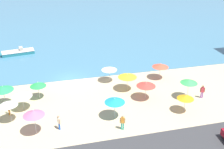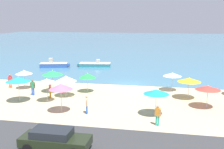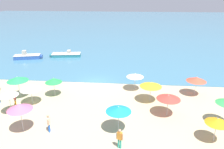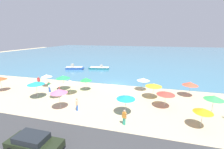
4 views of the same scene
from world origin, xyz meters
TOP-DOWN VIEW (x-y plane):
  - ground_plane at (0.00, 0.00)m, footprint 160.00×160.00m
  - sea at (0.00, 55.00)m, footprint 150.00×110.00m
  - beach_umbrella_0 at (-4.07, -4.14)m, footprint 1.92×1.92m
  - beach_umbrella_1 at (13.32, -8.49)m, footprint 2.04×2.04m
  - beach_umbrella_2 at (3.76, -10.38)m, footprint 2.19×2.19m
  - beach_umbrella_3 at (5.24, -1.72)m, footprint 2.09×2.09m
  - beach_umbrella_4 at (-9.75, -9.00)m, footprint 2.42×2.42m
  - beach_umbrella_5 at (-7.02, -8.44)m, footprint 1.85×1.85m
  - beach_umbrella_6 at (6.89, -4.63)m, footprint 2.39×2.39m
  - beach_umbrella_7 at (8.37, -7.36)m, footprint 2.30×2.30m
  - beach_umbrella_8 at (-5.82, -6.28)m, footprint 2.22×2.22m
  - beach_umbrella_9 at (-11.75, -4.15)m, footprint 1.94×1.94m
  - beach_umbrella_10 at (12.24, -2.50)m, footprint 2.24×2.24m
  - beach_umbrella_11 at (-4.47, -11.18)m, footprint 2.11×2.11m
  - beach_umbrella_12 at (-7.90, -4.90)m, footprint 2.34×2.34m
  - beach_umbrella_13 at (11.57, -11.10)m, footprint 1.85×1.85m
  - beach_umbrella_14 at (-17.52, -8.17)m, footprint 2.03×2.03m
  - bather_0 at (-9.56, -6.47)m, footprint 0.57×0.26m
  - bather_2 at (-2.18, -11.05)m, footprint 0.30×0.56m
  - bather_3 at (-13.69, -4.00)m, footprint 0.55×0.31m
  - bather_4 at (4.00, -12.61)m, footprint 0.54×0.33m
  - bather_5 at (-7.28, -7.10)m, footprint 0.38×0.50m
  - parked_car_2 at (-2.29, -18.05)m, footprint 4.45×1.86m
  - skiff_nearshore at (-7.39, 11.95)m, footprint 5.78×2.60m
  - skiff_offshore at (-13.91, 9.84)m, footprint 5.03×2.66m

SIDE VIEW (x-z plane):
  - ground_plane at x=0.00m, z-range 0.00..0.00m
  - sea at x=0.00m, z-range 0.00..0.05m
  - skiff_nearshore at x=-7.39m, z-range -0.20..0.97m
  - skiff_offshore at x=-13.91m, z-range -0.29..1.24m
  - parked_car_2 at x=-2.29m, z-range 0.11..1.48m
  - bather_2 at x=-2.18m, z-range 0.10..1.76m
  - bather_3 at x=-13.69m, z-range 0.10..1.79m
  - bather_4 at x=4.00m, z-range 0.10..1.80m
  - bather_5 at x=-7.28m, z-range 0.11..1.85m
  - bather_0 at x=-9.56m, z-range 0.11..1.86m
  - beach_umbrella_13 at x=11.57m, z-range 0.81..2.99m
  - beach_umbrella_0 at x=-4.07m, z-range 0.80..3.05m
  - beach_umbrella_3 at x=5.24m, z-range 0.83..3.03m
  - beach_umbrella_7 at x=8.37m, z-range 0.85..3.06m
  - beach_umbrella_8 at x=-5.82m, z-range 0.82..3.14m
  - beach_umbrella_10 at x=12.24m, z-range 0.84..3.16m
  - beach_umbrella_9 at x=-11.75m, z-range 0.87..3.19m
  - beach_umbrella_6 at x=6.89m, z-range 0.88..3.18m
  - beach_umbrella_2 at x=3.76m, z-range 0.94..3.35m
  - beach_umbrella_5 at x=-7.02m, z-range 0.97..3.41m
  - beach_umbrella_14 at x=-17.52m, z-range 0.98..3.52m
  - beach_umbrella_12 at x=-7.90m, z-range 0.97..3.55m
  - beach_umbrella_4 at x=-9.75m, z-range 1.02..3.64m
  - beach_umbrella_1 at x=13.32m, z-range 1.03..3.70m
  - beach_umbrella_11 at x=-4.47m, z-range 1.03..3.75m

